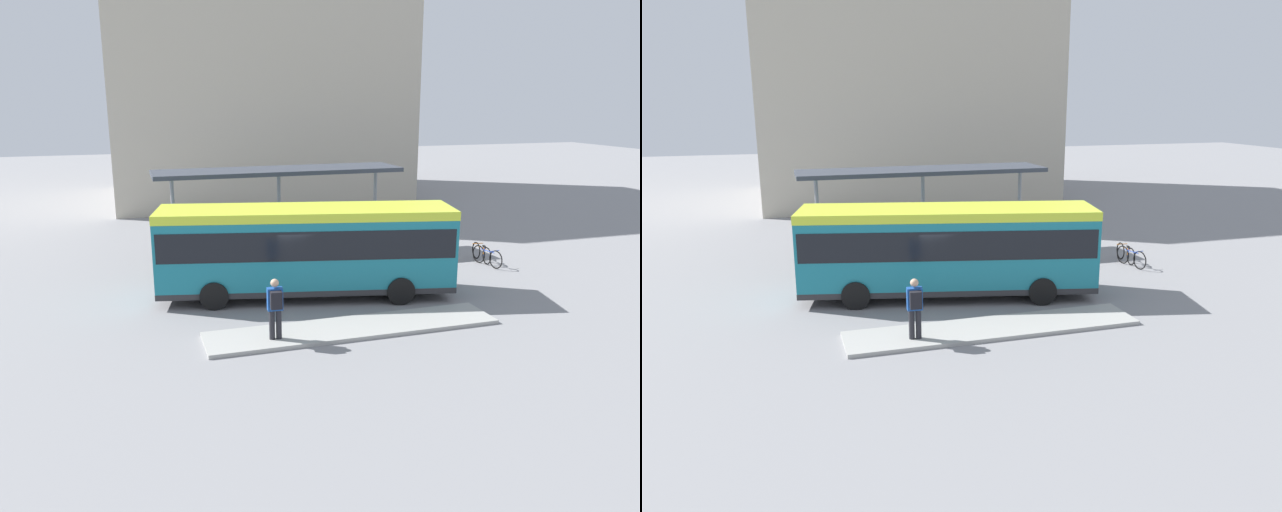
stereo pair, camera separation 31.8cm
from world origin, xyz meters
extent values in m
plane|color=gray|center=(0.00, 0.00, 0.00)|extent=(120.00, 120.00, 0.00)
cube|color=#9E9E99|center=(0.42, -3.59, 0.06)|extent=(8.97, 1.80, 0.12)
cube|color=#197284|center=(0.00, 0.00, 1.76)|extent=(10.37, 4.59, 2.81)
cube|color=#C6DB33|center=(0.00, 0.00, 3.01)|extent=(10.39, 4.61, 0.30)
cube|color=black|center=(0.00, 0.00, 2.09)|extent=(10.18, 4.57, 0.98)
cube|color=black|center=(4.90, -1.11, 2.09)|extent=(0.57, 2.19, 1.08)
cube|color=#28282B|center=(0.00, 0.00, 0.45)|extent=(10.38, 4.60, 0.20)
cylinder|color=black|center=(3.30, 0.45, 0.47)|extent=(0.99, 0.48, 0.95)
cylinder|color=black|center=(2.79, -1.82, 0.47)|extent=(0.99, 0.48, 0.95)
cylinder|color=black|center=(-2.79, 1.82, 0.47)|extent=(0.99, 0.48, 0.95)
cylinder|color=black|center=(-3.30, -0.45, 0.47)|extent=(0.99, 0.48, 0.95)
cylinder|color=#232328|center=(-2.16, -3.84, 0.56)|extent=(0.16, 0.16, 0.87)
cylinder|color=#232328|center=(-1.96, -3.86, 0.56)|extent=(0.16, 0.16, 0.87)
cube|color=#194799|center=(-2.06, -3.85, 1.32)|extent=(0.45, 0.27, 0.65)
cube|color=black|center=(-2.08, -4.08, 1.35)|extent=(0.34, 0.24, 0.50)
sphere|color=tan|center=(-2.06, -3.85, 1.79)|extent=(0.24, 0.24, 0.24)
torus|color=black|center=(8.41, 1.11, 0.38)|extent=(0.16, 0.76, 0.77)
torus|color=black|center=(8.25, 2.14, 0.38)|extent=(0.16, 0.76, 0.77)
cylinder|color=#2847AD|center=(8.33, 1.63, 0.63)|extent=(0.16, 0.81, 0.04)
cylinder|color=#2847AD|center=(8.30, 1.81, 0.57)|extent=(0.04, 0.04, 0.38)
cube|color=black|center=(8.30, 1.81, 0.75)|extent=(0.10, 0.19, 0.04)
cylinder|color=#2847AD|center=(8.39, 1.22, 0.72)|extent=(0.48, 0.11, 0.03)
torus|color=black|center=(8.53, 2.80, 0.36)|extent=(0.12, 0.74, 0.74)
torus|color=black|center=(8.43, 1.81, 0.36)|extent=(0.12, 0.74, 0.74)
cylinder|color=orange|center=(8.48, 2.30, 0.60)|extent=(0.11, 0.78, 0.04)
cylinder|color=orange|center=(8.46, 2.12, 0.54)|extent=(0.04, 0.04, 0.36)
cube|color=black|center=(8.46, 2.12, 0.73)|extent=(0.09, 0.19, 0.04)
cylinder|color=orange|center=(8.52, 2.70, 0.69)|extent=(0.48, 0.08, 0.03)
cube|color=#383D47|center=(0.55, 6.04, 3.74)|extent=(10.66, 2.53, 0.18)
cylinder|color=gray|center=(-3.98, 6.04, 1.82)|extent=(0.16, 0.16, 3.65)
cylinder|color=gray|center=(5.08, 6.04, 1.82)|extent=(0.16, 0.16, 3.65)
cylinder|color=gray|center=(0.55, 6.04, 1.82)|extent=(0.16, 0.16, 3.65)
cylinder|color=slate|center=(-3.74, 3.91, 0.30)|extent=(0.88, 0.88, 0.61)
sphere|color=#286B2D|center=(-3.74, 3.91, 0.99)|extent=(1.01, 1.01, 1.01)
cylinder|color=slate|center=(3.83, 4.08, 0.30)|extent=(0.82, 0.82, 0.61)
sphere|color=#235B28|center=(3.83, 4.08, 0.96)|extent=(0.94, 0.94, 0.94)
cube|color=#BCB29E|center=(3.09, 23.86, 9.71)|extent=(18.98, 14.01, 19.41)
camera|label=1|loc=(-5.92, -20.16, 6.88)|focal=35.00mm
camera|label=2|loc=(-5.62, -20.26, 6.88)|focal=35.00mm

